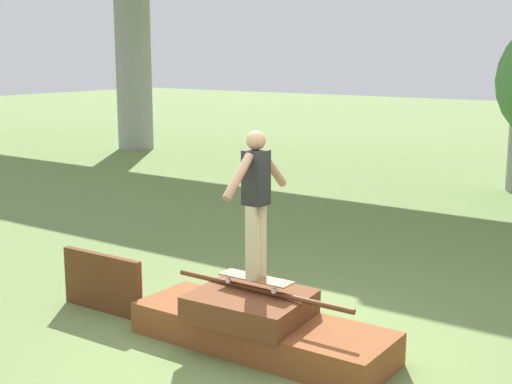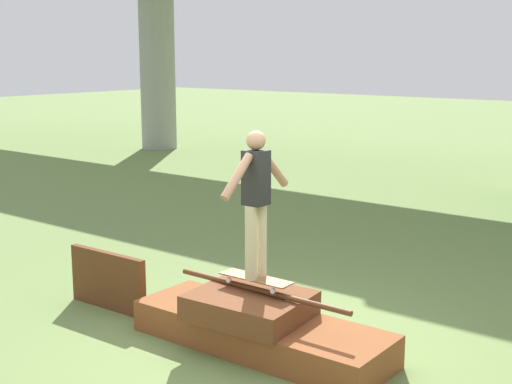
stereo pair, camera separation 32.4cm
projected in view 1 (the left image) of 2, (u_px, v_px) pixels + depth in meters
name	position (u px, v px, depth m)	size (l,w,h in m)	color
ground_plane	(261.00, 348.00, 7.37)	(80.00, 80.00, 0.00)	olive
scrap_pile	(258.00, 326.00, 7.32)	(2.81, 1.09, 0.65)	brown
scrap_plank_loose	(102.00, 283.00, 8.36)	(1.20, 0.11, 0.69)	#5B3319
skateboard	(256.00, 279.00, 7.30)	(0.82, 0.23, 0.09)	brown
skater	(256.00, 195.00, 7.13)	(0.22, 1.05, 1.51)	#C6B78E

